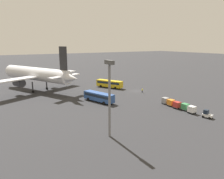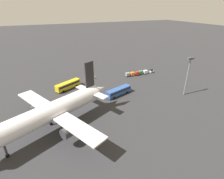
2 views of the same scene
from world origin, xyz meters
name	(u,v)px [view 2 (image 2 of 2)]	position (x,y,z in m)	size (l,w,h in m)	color
ground_plane	(89,80)	(0.00, 0.00, 0.00)	(600.00, 600.00, 0.00)	#2D2D30
airplane	(50,113)	(21.29, 33.46, 6.67)	(41.84, 35.65, 17.71)	silver
shuttle_bus_near	(68,85)	(11.35, 5.81, 1.91)	(11.80, 7.80, 3.18)	gold
shuttle_bus_far	(119,91)	(-6.35, 20.35, 1.84)	(11.97, 6.13, 3.04)	#2D5199
baggage_tug	(152,71)	(-34.63, 3.75, 0.94)	(2.63, 2.09, 2.10)	white
worker_person	(95,77)	(-3.40, -0.18, 0.87)	(0.38, 0.38, 1.74)	#1E1E2D
cargo_cart_white	(145,72)	(-30.23, 4.20, 1.19)	(2.03, 1.72, 2.06)	#38383D
cargo_cart_green	(141,72)	(-27.60, 3.77, 1.19)	(2.03, 1.72, 2.06)	#38383D
cargo_cart_red	(137,73)	(-24.97, 4.26, 1.19)	(2.03, 1.72, 2.06)	#38383D
cargo_cart_orange	(132,74)	(-22.34, 3.95, 1.19)	(2.03, 1.72, 2.06)	#38383D
cargo_cart_grey	(128,74)	(-19.71, 3.69, 1.19)	(2.03, 1.72, 2.06)	#38383D
light_pole	(188,72)	(-31.27, 31.02, 9.81)	(2.80, 0.70, 15.76)	slate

